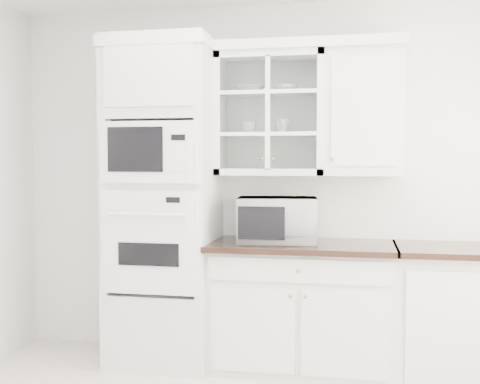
# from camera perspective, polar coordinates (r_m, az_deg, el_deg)

# --- Properties ---
(room_shell) EXTENTS (4.00, 3.50, 2.70)m
(room_shell) POSITION_cam_1_polar(r_m,az_deg,el_deg) (3.36, -0.36, 7.64)
(room_shell) COLOR white
(room_shell) RESTS_ON ground
(oven_column) EXTENTS (0.76, 0.68, 2.40)m
(oven_column) POSITION_cam_1_polar(r_m,az_deg,el_deg) (4.51, -7.24, -0.95)
(oven_column) COLOR silver
(oven_column) RESTS_ON ground
(base_cabinet_run) EXTENTS (1.32, 0.67, 0.92)m
(base_cabinet_run) POSITION_cam_1_polar(r_m,az_deg,el_deg) (4.44, 5.91, -10.64)
(base_cabinet_run) COLOR silver
(base_cabinet_run) RESTS_ON ground
(extra_base_cabinet) EXTENTS (0.72, 0.67, 0.92)m
(extra_base_cabinet) POSITION_cam_1_polar(r_m,az_deg,el_deg) (4.47, 19.03, -10.70)
(extra_base_cabinet) COLOR silver
(extra_base_cabinet) RESTS_ON ground
(upper_cabinet_glass) EXTENTS (0.80, 0.33, 0.90)m
(upper_cabinet_glass) POSITION_cam_1_polar(r_m,az_deg,el_deg) (4.49, 2.96, 7.35)
(upper_cabinet_glass) COLOR silver
(upper_cabinet_glass) RESTS_ON room_shell
(upper_cabinet_solid) EXTENTS (0.55, 0.33, 0.90)m
(upper_cabinet_solid) POSITION_cam_1_polar(r_m,az_deg,el_deg) (4.45, 11.67, 7.34)
(upper_cabinet_solid) COLOR silver
(upper_cabinet_solid) RESTS_ON room_shell
(crown_molding) EXTENTS (2.14, 0.38, 0.07)m
(crown_molding) POSITION_cam_1_polar(r_m,az_deg,el_deg) (4.55, 1.58, 13.47)
(crown_molding) COLOR white
(crown_molding) RESTS_ON room_shell
(countertop_microwave) EXTENTS (0.61, 0.53, 0.32)m
(countertop_microwave) POSITION_cam_1_polar(r_m,az_deg,el_deg) (4.34, 3.54, -2.64)
(countertop_microwave) COLOR white
(countertop_microwave) RESTS_ON base_cabinet_run
(bowl_a) EXTENTS (0.23, 0.23, 0.06)m
(bowl_a) POSITION_cam_1_polar(r_m,az_deg,el_deg) (4.53, 0.92, 9.70)
(bowl_a) COLOR white
(bowl_a) RESTS_ON upper_cabinet_glass
(bowl_b) EXTENTS (0.20, 0.20, 0.05)m
(bowl_b) POSITION_cam_1_polar(r_m,az_deg,el_deg) (4.49, 4.36, 9.75)
(bowl_b) COLOR white
(bowl_b) RESTS_ON upper_cabinet_glass
(cup_a) EXTENTS (0.13, 0.13, 0.09)m
(cup_a) POSITION_cam_1_polar(r_m,az_deg,el_deg) (4.53, 0.85, 6.10)
(cup_a) COLOR white
(cup_a) RESTS_ON upper_cabinet_glass
(cup_b) EXTENTS (0.12, 0.12, 0.11)m
(cup_b) POSITION_cam_1_polar(r_m,az_deg,el_deg) (4.49, 4.01, 6.24)
(cup_b) COLOR white
(cup_b) RESTS_ON upper_cabinet_glass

